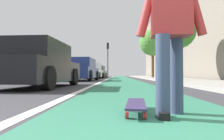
% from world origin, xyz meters
% --- Properties ---
extents(ground_plane, '(80.00, 80.00, 0.00)m').
position_xyz_m(ground_plane, '(10.00, 0.00, 0.00)').
color(ground_plane, '#38383D').
extents(bike_lane_paint, '(56.00, 2.21, 0.00)m').
position_xyz_m(bike_lane_paint, '(24.00, 0.00, 0.00)').
color(bike_lane_paint, '#2D7256').
rests_on(bike_lane_paint, ground).
extents(lane_stripe_white, '(52.00, 0.16, 0.01)m').
position_xyz_m(lane_stripe_white, '(20.00, 1.26, 0.00)').
color(lane_stripe_white, silver).
rests_on(lane_stripe_white, ground).
extents(sidewalk_curb, '(52.00, 3.20, 0.12)m').
position_xyz_m(sidewalk_curb, '(18.00, -3.62, 0.06)').
color(sidewalk_curb, '#9E9B93').
rests_on(sidewalk_curb, ground).
extents(building_facade, '(40.00, 1.20, 9.87)m').
position_xyz_m(building_facade, '(22.00, -6.14, 4.94)').
color(building_facade, gray).
rests_on(building_facade, ground).
extents(skateboard, '(0.85, 0.28, 0.11)m').
position_xyz_m(skateboard, '(1.47, 0.09, 0.09)').
color(skateboard, red).
rests_on(skateboard, ground).
extents(skater_person, '(0.45, 0.72, 1.64)m').
position_xyz_m(skater_person, '(1.32, -0.26, 0.94)').
color(skater_person, '#384260').
rests_on(skater_person, ground).
extents(parked_car_near, '(4.24, 2.03, 1.49)m').
position_xyz_m(parked_car_near, '(5.83, 2.93, 0.72)').
color(parked_car_near, black).
rests_on(parked_car_near, ground).
extents(parked_car_mid, '(4.59, 2.11, 1.50)m').
position_xyz_m(parked_car_mid, '(12.80, 2.82, 0.73)').
color(parked_car_mid, navy).
rests_on(parked_car_mid, ground).
extents(parked_car_far, '(4.34, 2.08, 1.47)m').
position_xyz_m(parked_car_far, '(18.75, 2.90, 0.70)').
color(parked_car_far, silver).
rests_on(parked_car_far, ground).
extents(parked_car_end, '(4.34, 2.10, 1.47)m').
position_xyz_m(parked_car_end, '(24.43, 2.85, 0.70)').
color(parked_car_end, '#4C5156').
rests_on(parked_car_end, ground).
extents(traffic_light, '(0.33, 0.28, 4.57)m').
position_xyz_m(traffic_light, '(25.65, 1.66, 3.14)').
color(traffic_light, '#2D2D2D').
rests_on(traffic_light, ground).
extents(street_tree_mid, '(1.99, 1.99, 3.93)m').
position_xyz_m(street_tree_mid, '(11.08, -3.22, 2.90)').
color(street_tree_mid, brown).
rests_on(street_tree_mid, ground).
extents(street_tree_far, '(2.68, 2.68, 5.00)m').
position_xyz_m(street_tree_far, '(19.87, -3.22, 3.64)').
color(street_tree_far, brown).
rests_on(street_tree_far, ground).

